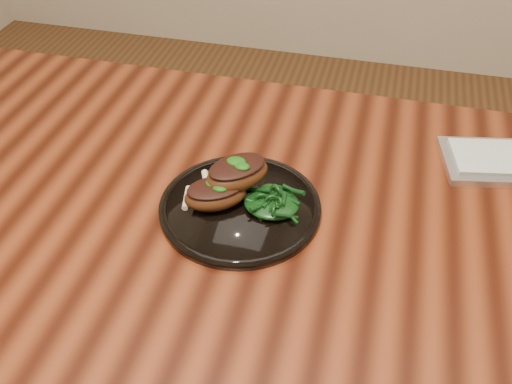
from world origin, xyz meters
TOP-DOWN VIEW (x-y plane):
  - desk at (0.00, 0.00)m, footprint 1.60×0.80m
  - plate at (-0.11, -0.01)m, footprint 0.26×0.26m
  - lamb_chop_front at (-0.14, -0.02)m, footprint 0.12×0.11m
  - lamb_chop_back at (-0.12, 0.02)m, footprint 0.12×0.12m
  - herb_smear at (-0.14, 0.05)m, footprint 0.09×0.06m
  - greens_heap at (-0.06, -0.00)m, footprint 0.09×0.08m

SIDE VIEW (x-z plane):
  - desk at x=0.00m, z-range 0.29..1.04m
  - plate at x=-0.11m, z-range 0.75..0.77m
  - herb_smear at x=-0.14m, z-range 0.76..0.77m
  - greens_heap at x=-0.06m, z-range 0.76..0.80m
  - lamb_chop_front at x=-0.14m, z-range 0.76..0.81m
  - lamb_chop_back at x=-0.12m, z-range 0.78..0.83m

